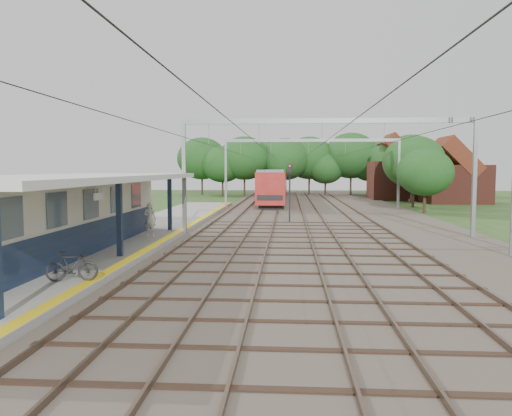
{
  "coord_description": "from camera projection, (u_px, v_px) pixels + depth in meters",
  "views": [
    {
      "loc": [
        1.27,
        -14.63,
        4.06
      ],
      "look_at": [
        -0.77,
        16.5,
        1.6
      ],
      "focal_mm": 35.0,
      "sensor_mm": 36.0,
      "label": 1
    }
  ],
  "objects": [
    {
      "name": "signal_post",
      "position": [
        290.0,
        186.0,
        36.8
      ],
      "size": [
        0.33,
        0.28,
        4.39
      ],
      "rotation": [
        0.0,
        0.0,
        -0.16
      ],
      "color": "black",
      "rests_on": "ground"
    },
    {
      "name": "house_far",
      "position": [
        401.0,
        175.0,
        65.39
      ],
      "size": [
        8.0,
        6.12,
        8.66
      ],
      "color": "brown",
      "rests_on": "ground"
    },
    {
      "name": "tree_band",
      "position": [
        307.0,
        163.0,
        71.14
      ],
      "size": [
        31.72,
        30.88,
        8.82
      ],
      "color": "#382619",
      "rests_on": "ground"
    },
    {
      "name": "house_near",
      "position": [
        455.0,
        178.0,
        59.11
      ],
      "size": [
        7.0,
        6.12,
        7.89
      ],
      "color": "brown",
      "rests_on": "ground"
    },
    {
      "name": "person",
      "position": [
        150.0,
        219.0,
        27.54
      ],
      "size": [
        0.76,
        0.57,
        1.88
      ],
      "primitive_type": "imported",
      "rotation": [
        0.0,
        0.0,
        2.95
      ],
      "color": "silver",
      "rests_on": "platform"
    },
    {
      "name": "rail_tracks",
      "position": [
        291.0,
        212.0,
        44.69
      ],
      "size": [
        11.8,
        88.0,
        0.15
      ],
      "color": "brown",
      "rests_on": "ballast_bed"
    },
    {
      "name": "train",
      "position": [
        275.0,
        183.0,
        65.7
      ],
      "size": [
        2.94,
        36.54,
        3.85
      ],
      "color": "black",
      "rests_on": "ballast_bed"
    },
    {
      "name": "canopy",
      "position": [
        75.0,
        179.0,
        21.14
      ],
      "size": [
        6.4,
        20.0,
        3.44
      ],
      "color": "#13223E",
      "rests_on": "platform"
    },
    {
      "name": "platform",
      "position": [
        139.0,
        235.0,
        29.35
      ],
      "size": [
        5.0,
        52.0,
        0.35
      ],
      "primitive_type": "cube",
      "color": "gray",
      "rests_on": "ground"
    },
    {
      "name": "bicycle",
      "position": [
        72.0,
        266.0,
        16.41
      ],
      "size": [
        1.74,
        0.82,
        1.01
      ],
      "primitive_type": "imported",
      "rotation": [
        0.0,
        0.0,
        1.78
      ],
      "color": "black",
      "rests_on": "platform"
    },
    {
      "name": "station_building",
      "position": [
        62.0,
        214.0,
        22.33
      ],
      "size": [
        3.41,
        18.0,
        3.4
      ],
      "color": "beige",
      "rests_on": "platform"
    },
    {
      "name": "ballast_bed",
      "position": [
        319.0,
        214.0,
        44.53
      ],
      "size": [
        18.0,
        90.0,
        0.1
      ],
      "primitive_type": "cube",
      "color": "#473D33",
      "rests_on": "ground"
    },
    {
      "name": "catenary_system",
      "position": [
        316.0,
        150.0,
        39.45
      ],
      "size": [
        17.22,
        88.0,
        7.0
      ],
      "color": "gray",
      "rests_on": "ground"
    },
    {
      "name": "ground",
      "position": [
        246.0,
        304.0,
        14.95
      ],
      "size": [
        160.0,
        160.0,
        0.0
      ],
      "primitive_type": "plane",
      "color": "#2D4C1E",
      "rests_on": "ground"
    },
    {
      "name": "yellow_stripe",
      "position": [
        177.0,
        232.0,
        29.19
      ],
      "size": [
        0.45,
        52.0,
        0.01
      ],
      "primitive_type": "cube",
      "color": "yellow",
      "rests_on": "platform"
    }
  ]
}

